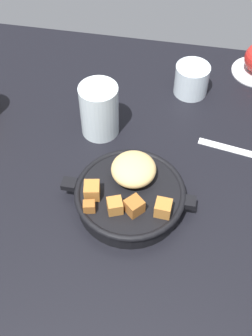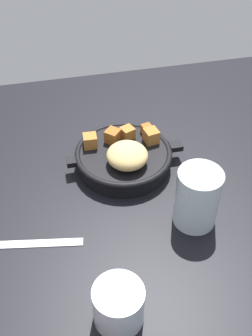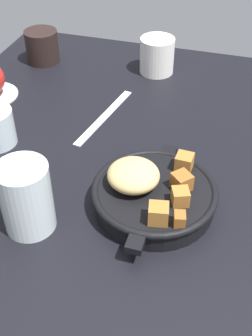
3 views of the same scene
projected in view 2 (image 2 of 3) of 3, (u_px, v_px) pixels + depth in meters
ground_plane at (130, 190)px, 82.49cm from camera, size 116.26×88.87×2.40cm
cast_iron_skillet at (126, 156)px, 84.18cm from camera, size 24.29×20.05×7.71cm
butter_knife at (19, 244)px, 71.09cm from camera, size 22.07×5.39×0.36cm
water_glass_tall at (197, 198)px, 71.55cm from camera, size 7.83×7.83×11.46cm
water_glass_short at (118, 305)px, 59.12cm from camera, size 7.58×7.58×6.99cm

